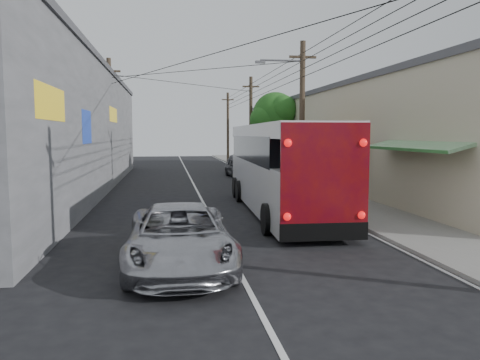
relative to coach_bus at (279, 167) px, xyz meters
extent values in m
plane|color=black|center=(-3.00, -8.80, -1.91)|extent=(120.00, 120.00, 0.00)
cube|color=slate|center=(3.50, 11.20, -1.85)|extent=(3.00, 80.00, 0.12)
cube|color=beige|center=(8.00, 13.20, 1.09)|extent=(6.00, 40.00, 6.00)
cube|color=#4C4C51|center=(8.00, 13.20, 4.19)|extent=(6.20, 40.00, 0.30)
cube|color=#1A7921|center=(4.70, -2.80, 0.99)|extent=(1.39, 6.00, 0.46)
cube|color=orange|center=(4.70, 5.20, 0.99)|extent=(1.39, 6.00, 0.46)
cube|color=#1A7921|center=(4.70, 13.20, 0.99)|extent=(1.39, 6.00, 0.46)
cube|color=orange|center=(4.70, 21.20, 0.99)|extent=(1.39, 6.00, 0.46)
cube|color=#1A7921|center=(4.70, 29.20, 0.99)|extent=(1.39, 6.00, 0.46)
cube|color=gray|center=(-11.50, 9.20, 1.59)|extent=(7.00, 36.00, 7.00)
cube|color=#4C4C51|center=(-11.50, 9.20, 5.19)|extent=(7.20, 36.00, 0.30)
cube|color=yellow|center=(-8.05, -4.80, 2.29)|extent=(0.12, 3.50, 1.00)
cube|color=#1433A5|center=(-8.05, 1.20, 1.69)|extent=(0.12, 2.20, 1.40)
cube|color=yellow|center=(-8.05, 11.20, 2.59)|extent=(0.12, 4.00, 0.90)
cylinder|color=#473828|center=(2.20, 4.20, 2.09)|extent=(0.28, 0.28, 8.00)
cube|color=#473828|center=(2.20, 4.20, 5.29)|extent=(1.40, 0.12, 0.12)
cylinder|color=#473828|center=(2.20, 19.20, 2.09)|extent=(0.28, 0.28, 8.00)
cube|color=#473828|center=(2.20, 19.20, 5.29)|extent=(1.40, 0.12, 0.12)
cylinder|color=#473828|center=(2.20, 34.20, 2.09)|extent=(0.28, 0.28, 8.00)
cube|color=#473828|center=(2.20, 34.20, 5.29)|extent=(1.40, 0.12, 0.12)
cylinder|color=#473828|center=(-8.20, 11.20, 2.09)|extent=(0.28, 0.28, 8.00)
cube|color=#473828|center=(-8.20, 11.20, 5.29)|extent=(1.40, 0.12, 0.12)
cylinder|color=#59595E|center=(1.10, 4.20, 5.09)|extent=(2.20, 0.10, 0.10)
cube|color=#59595E|center=(0.00, 4.20, 4.99)|extent=(0.50, 0.18, 0.12)
cylinder|color=#3F2B19|center=(3.80, 17.20, 0.09)|extent=(0.44, 0.44, 4.00)
sphere|color=#134914|center=(3.80, 17.20, 2.89)|extent=(3.60, 3.60, 3.60)
sphere|color=#134914|center=(4.80, 17.80, 2.29)|extent=(2.60, 2.60, 2.60)
sphere|color=#134914|center=(2.90, 16.80, 2.49)|extent=(2.40, 2.40, 2.40)
sphere|color=#134914|center=(4.20, 16.20, 3.29)|extent=(2.20, 2.20, 2.20)
sphere|color=#134914|center=(3.50, 18.10, 3.09)|extent=(2.00, 2.00, 2.00)
cube|color=silver|center=(0.00, -0.11, -0.70)|extent=(3.03, 12.71, 2.00)
cube|color=black|center=(0.01, 0.42, 0.78)|extent=(2.99, 10.61, 1.05)
cube|color=silver|center=(0.00, -0.11, 1.51)|extent=(3.03, 12.71, 0.53)
cube|color=maroon|center=(-0.21, -6.44, 0.20)|extent=(2.61, 0.17, 3.05)
cube|color=black|center=(-0.21, -6.44, -1.43)|extent=(2.63, 0.19, 0.53)
sphere|color=red|center=(-1.31, -6.44, -0.96)|extent=(0.23, 0.23, 0.23)
sphere|color=red|center=(0.90, -6.51, -0.96)|extent=(0.23, 0.23, 0.23)
sphere|color=red|center=(-1.31, -6.44, 1.15)|extent=(0.23, 0.23, 0.23)
sphere|color=red|center=(0.90, -6.51, 1.15)|extent=(0.23, 0.23, 0.23)
cylinder|color=black|center=(-1.46, -4.48, -1.38)|extent=(0.35, 1.06, 1.05)
cylinder|color=black|center=(1.17, -4.57, -1.38)|extent=(0.35, 1.06, 1.05)
cylinder|color=black|center=(-1.22, 3.09, -1.38)|extent=(0.35, 1.06, 1.05)
cylinder|color=black|center=(1.41, 3.01, -1.38)|extent=(0.35, 1.06, 1.05)
cylinder|color=black|center=(-1.17, 4.67, -1.38)|extent=(0.35, 1.06, 1.05)
cylinder|color=black|center=(1.46, 4.59, -1.38)|extent=(0.35, 1.06, 1.05)
imported|color=#AFAFB6|center=(-4.40, -7.80, -1.14)|extent=(2.55, 5.53, 1.54)
imported|color=gray|center=(1.09, 7.99, -1.02)|extent=(2.88, 6.27, 1.78)
imported|color=#242429|center=(0.80, 16.14, -1.17)|extent=(2.09, 4.46, 1.48)
imported|color=black|center=(1.60, 19.98, -1.15)|extent=(2.05, 4.71, 1.51)
imported|color=pink|center=(2.40, 5.19, -0.99)|extent=(0.62, 0.44, 1.60)
imported|color=#8BAACA|center=(4.60, 6.55, -0.91)|extent=(1.00, 0.86, 1.76)
camera|label=1|loc=(-4.66, -19.27, 1.39)|focal=35.00mm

